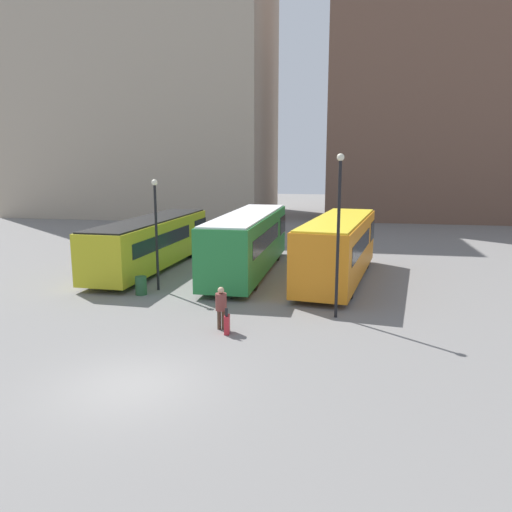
{
  "coord_description": "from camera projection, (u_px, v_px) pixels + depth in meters",
  "views": [
    {
      "loc": [
        5.68,
        -11.8,
        6.02
      ],
      "look_at": [
        1.82,
        8.9,
        1.99
      ],
      "focal_mm": 35.0,
      "sensor_mm": 36.0,
      "label": 1
    }
  ],
  "objects": [
    {
      "name": "building_block_left",
      "position": [
        146.0,
        92.0,
        56.06
      ],
      "size": [
        27.75,
        16.03,
        27.19
      ],
      "color": "tan",
      "rests_on": "ground_plane"
    },
    {
      "name": "bus_2",
      "position": [
        338.0,
        247.0,
        25.29
      ],
      "size": [
        3.98,
        10.9,
        3.19
      ],
      "rotation": [
        0.0,
        0.0,
        1.43
      ],
      "color": "orange",
      "rests_on": "ground_plane"
    },
    {
      "name": "traveler",
      "position": [
        221.0,
        304.0,
        17.93
      ],
      "size": [
        0.46,
        0.46,
        1.58
      ],
      "rotation": [
        0.0,
        0.0,
        1.72
      ],
      "color": "#4C3828",
      "rests_on": "ground_plane"
    },
    {
      "name": "lamp_post_0",
      "position": [
        338.0,
        224.0,
        18.82
      ],
      "size": [
        0.28,
        0.28,
        6.29
      ],
      "color": "black",
      "rests_on": "ground_plane"
    },
    {
      "name": "bus_1",
      "position": [
        248.0,
        241.0,
        27.05
      ],
      "size": [
        2.56,
        11.78,
        3.23
      ],
      "rotation": [
        0.0,
        0.0,
        1.56
      ],
      "color": "#237A38",
      "rests_on": "ground_plane"
    },
    {
      "name": "bus_0",
      "position": [
        152.0,
        241.0,
        28.17
      ],
      "size": [
        2.94,
        11.94,
        2.83
      ],
      "rotation": [
        0.0,
        0.0,
        1.53
      ],
      "color": "gold",
      "rests_on": "ground_plane"
    },
    {
      "name": "trash_bin",
      "position": [
        141.0,
        286.0,
        22.71
      ],
      "size": [
        0.52,
        0.52,
        0.85
      ],
      "color": "#285633",
      "rests_on": "ground_plane"
    },
    {
      "name": "lamp_post_1",
      "position": [
        156.0,
        225.0,
        23.06
      ],
      "size": [
        0.28,
        0.28,
        5.19
      ],
      "color": "black",
      "rests_on": "ground_plane"
    },
    {
      "name": "building_block_right",
      "position": [
        488.0,
        61.0,
        49.2
      ],
      "size": [
        30.83,
        10.54,
        31.32
      ],
      "color": "brown",
      "rests_on": "ground_plane"
    },
    {
      "name": "ground_plane",
      "position": [
        131.0,
        386.0,
        13.55
      ],
      "size": [
        160.0,
        160.0,
        0.0
      ],
      "primitive_type": "plane",
      "color": "slate"
    },
    {
      "name": "suitcase",
      "position": [
        227.0,
        324.0,
        17.59
      ],
      "size": [
        0.24,
        0.42,
        0.98
      ],
      "rotation": [
        0.0,
        0.0,
        1.72
      ],
      "color": "#B7232D",
      "rests_on": "ground_plane"
    }
  ]
}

